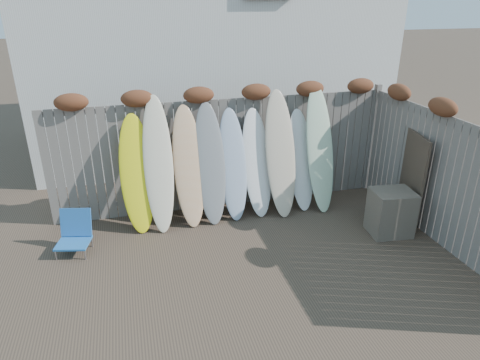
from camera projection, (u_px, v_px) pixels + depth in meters
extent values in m
plane|color=#493A2D|center=(262.00, 279.00, 5.94)|extent=(80.00, 80.00, 0.00)
cube|color=slate|center=(223.00, 154.00, 7.67)|extent=(6.00, 0.10, 2.00)
cube|color=slate|center=(372.00, 138.00, 8.36)|extent=(0.10, 0.10, 2.10)
ellipsoid|color=brown|center=(71.00, 102.00, 6.62)|extent=(0.52, 0.28, 0.28)
ellipsoid|color=brown|center=(137.00, 99.00, 6.86)|extent=(0.52, 0.28, 0.28)
ellipsoid|color=brown|center=(199.00, 95.00, 7.10)|extent=(0.52, 0.28, 0.28)
ellipsoid|color=brown|center=(256.00, 92.00, 7.34)|extent=(0.52, 0.28, 0.28)
ellipsoid|color=brown|center=(310.00, 89.00, 7.58)|extent=(0.52, 0.28, 0.28)
ellipsoid|color=brown|center=(361.00, 86.00, 7.81)|extent=(0.52, 0.28, 0.28)
cube|color=slate|center=(449.00, 185.00, 6.43)|extent=(0.10, 4.40, 2.00)
ellipsoid|color=brown|center=(443.00, 107.00, 6.34)|extent=(0.28, 0.56, 0.28)
ellipsoid|color=brown|center=(399.00, 92.00, 7.32)|extent=(0.28, 0.56, 0.28)
cube|color=silver|center=(204.00, 22.00, 10.62)|extent=(8.00, 5.00, 6.00)
cube|color=#2468B4|center=(73.00, 243.00, 6.47)|extent=(0.55, 0.51, 0.03)
cube|color=#2361B0|center=(76.00, 222.00, 6.58)|extent=(0.49, 0.25, 0.43)
cylinder|color=#AEACB4|center=(56.00, 255.00, 6.34)|extent=(0.03, 0.03, 0.18)
cylinder|color=#AFAEB6|center=(64.00, 242.00, 6.66)|extent=(0.03, 0.03, 0.18)
cylinder|color=#B3B2BA|center=(85.00, 254.00, 6.35)|extent=(0.03, 0.03, 0.18)
cylinder|color=#A6A7AE|center=(92.00, 242.00, 6.67)|extent=(0.03, 0.03, 0.18)
cube|color=brown|center=(391.00, 212.00, 6.96)|extent=(0.70, 0.60, 0.75)
cube|color=#423228|center=(410.00, 178.00, 7.23)|extent=(0.29, 1.03, 1.58)
ellipsoid|color=#FFF514|center=(137.00, 174.00, 6.95)|extent=(0.55, 0.69, 1.90)
ellipsoid|color=#F3E7C7|center=(158.00, 165.00, 6.96)|extent=(0.52, 0.80, 2.17)
ellipsoid|color=#EDAF8D|center=(189.00, 167.00, 7.13)|extent=(0.51, 0.71, 1.99)
ellipsoid|color=gray|center=(210.00, 164.00, 7.21)|extent=(0.52, 0.72, 2.01)
ellipsoid|color=#A2B4CE|center=(233.00, 165.00, 7.35)|extent=(0.49, 0.68, 1.88)
ellipsoid|color=white|center=(257.00, 163.00, 7.48)|extent=(0.54, 0.69, 1.85)
ellipsoid|color=beige|center=(281.00, 154.00, 7.45)|extent=(0.54, 0.76, 2.15)
ellipsoid|color=white|center=(301.00, 160.00, 7.70)|extent=(0.51, 0.66, 1.78)
ellipsoid|color=beige|center=(320.00, 149.00, 7.61)|extent=(0.52, 0.79, 2.20)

